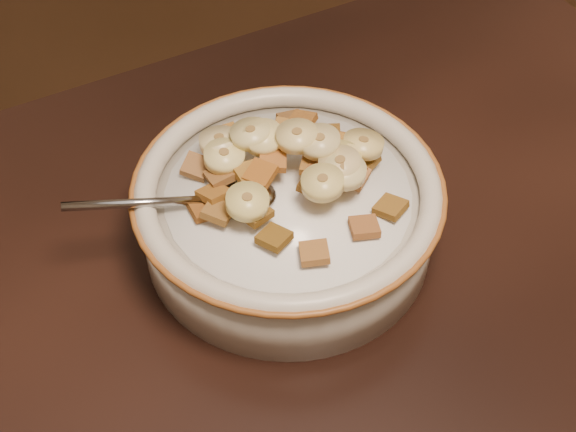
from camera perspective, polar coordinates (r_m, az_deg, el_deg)
cereal_bowl at (r=0.62m, az=-0.00°, el=-0.19°), size 0.22×0.22×0.05m
milk at (r=0.60m, az=-0.00°, el=1.52°), size 0.19×0.19×0.00m
spoon at (r=0.59m, az=-3.39°, el=1.29°), size 0.06×0.05×0.01m
cereal_square_0 at (r=0.59m, az=-5.30°, el=1.59°), size 0.03×0.02×0.01m
cereal_square_1 at (r=0.59m, az=-1.97°, el=3.02°), size 0.03×0.03×0.01m
cereal_square_2 at (r=0.64m, az=-4.46°, el=5.79°), size 0.02×0.02×0.01m
cereal_square_3 at (r=0.59m, az=2.24°, el=3.03°), size 0.03×0.03×0.01m
cereal_square_4 at (r=0.64m, az=2.85°, el=5.83°), size 0.03×0.03×0.01m
cereal_square_5 at (r=0.65m, az=0.29°, el=6.82°), size 0.02×0.02×0.01m
cereal_square_6 at (r=0.59m, az=-6.01°, el=0.50°), size 0.02×0.02×0.01m
cereal_square_7 at (r=0.56m, az=-0.99°, el=-1.54°), size 0.03×0.03×0.01m
cereal_square_8 at (r=0.60m, az=2.59°, el=3.41°), size 0.03×0.03×0.01m
cereal_square_9 at (r=0.61m, az=4.41°, el=3.49°), size 0.02×0.02×0.01m
cereal_square_10 at (r=0.65m, az=0.97°, el=6.74°), size 0.03×0.03×0.01m
cereal_square_11 at (r=0.60m, az=4.71°, el=2.87°), size 0.03×0.03×0.01m
cereal_square_12 at (r=0.63m, az=3.09°, el=5.21°), size 0.03×0.03×0.01m
cereal_square_13 at (r=0.63m, az=4.27°, el=5.15°), size 0.03×0.03×0.01m
cereal_square_14 at (r=0.61m, az=-6.53°, el=3.51°), size 0.03×0.03×0.01m
cereal_square_15 at (r=0.59m, az=-2.78°, el=3.01°), size 0.02×0.02×0.01m
cereal_square_16 at (r=0.60m, az=-4.83°, el=2.90°), size 0.02×0.02×0.01m
cereal_square_17 at (r=0.57m, az=5.45°, el=-0.78°), size 0.03×0.03×0.01m
cereal_square_18 at (r=0.62m, az=5.37°, el=3.93°), size 0.03×0.03×0.01m
cereal_square_19 at (r=0.55m, az=1.88°, el=-2.63°), size 0.03×0.03×0.01m
cereal_square_20 at (r=0.58m, az=1.87°, el=2.22°), size 0.03×0.03×0.01m
cereal_square_21 at (r=0.64m, az=-1.22°, el=5.83°), size 0.02×0.02×0.01m
cereal_square_22 at (r=0.57m, az=-2.36°, el=0.22°), size 0.03×0.03×0.01m
cereal_square_23 at (r=0.58m, az=-4.99°, el=0.31°), size 0.03×0.03×0.01m
cereal_square_24 at (r=0.64m, az=-0.17°, el=6.12°), size 0.03×0.03×0.01m
cereal_square_25 at (r=0.60m, az=-1.08°, el=3.99°), size 0.03×0.03×0.01m
cereal_square_26 at (r=0.60m, az=1.90°, el=3.68°), size 0.03×0.03×0.01m
cereal_square_27 at (r=0.59m, az=7.31°, el=0.63°), size 0.03×0.03×0.01m
banana_slice_0 at (r=0.57m, az=2.47°, el=2.38°), size 0.04×0.04×0.01m
banana_slice_1 at (r=0.62m, az=-4.90°, el=5.31°), size 0.03×0.03×0.01m
banana_slice_2 at (r=0.60m, az=0.64°, el=5.70°), size 0.03×0.03×0.01m
banana_slice_3 at (r=0.60m, az=3.76°, el=4.04°), size 0.04×0.04×0.02m
banana_slice_4 at (r=0.58m, az=4.07°, el=3.19°), size 0.04×0.04×0.01m
banana_slice_5 at (r=0.60m, az=2.26°, el=5.29°), size 0.04×0.04×0.01m
banana_slice_6 at (r=0.56m, az=-2.90°, el=1.03°), size 0.03×0.03×0.01m
banana_slice_7 at (r=0.59m, az=3.70°, el=3.70°), size 0.04×0.04×0.01m
banana_slice_8 at (r=0.61m, az=-2.67°, el=5.85°), size 0.04×0.04×0.01m
banana_slice_9 at (r=0.60m, az=-4.55°, el=4.24°), size 0.04×0.04×0.01m
banana_slice_10 at (r=0.61m, az=-1.77°, el=5.61°), size 0.04×0.04×0.02m
banana_slice_11 at (r=0.61m, az=5.37°, el=5.11°), size 0.04×0.04×0.02m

